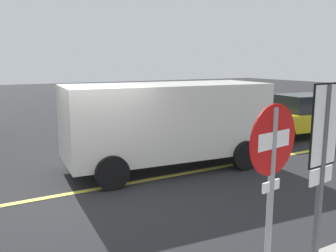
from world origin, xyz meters
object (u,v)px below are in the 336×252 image
(speed_limit_sign, at_px, (323,147))
(white_van, at_px, (166,120))
(car_yellow_near_curb, at_px, (301,115))
(stop_sign, at_px, (272,173))

(speed_limit_sign, bearing_deg, white_van, 81.33)
(white_van, height_order, car_yellow_near_curb, white_van)
(stop_sign, xyz_separation_m, white_van, (1.69, 5.35, -0.33))
(speed_limit_sign, xyz_separation_m, car_yellow_near_curb, (7.12, 6.33, -0.98))
(stop_sign, height_order, speed_limit_sign, speed_limit_sign)
(speed_limit_sign, distance_m, car_yellow_near_curb, 9.58)
(white_van, xyz_separation_m, car_yellow_near_curb, (6.32, 1.05, -0.48))
(stop_sign, relative_size, white_van, 0.44)
(stop_sign, bearing_deg, car_yellow_near_curb, 38.62)
(white_van, distance_m, car_yellow_near_curb, 6.42)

